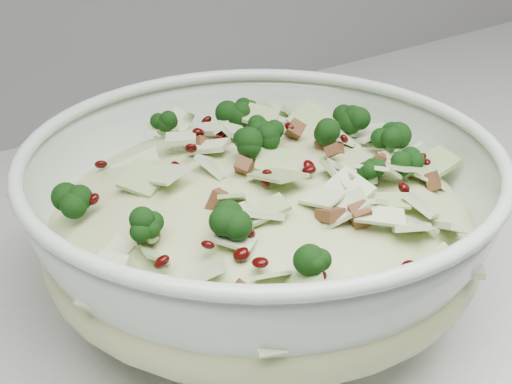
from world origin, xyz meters
The scene contains 2 objects.
mixing_bowl centered at (-0.24, 1.60, 0.97)m, with size 0.39×0.39×0.13m.
salad centered at (-0.24, 1.60, 0.99)m, with size 0.40×0.40×0.13m.
Camera 1 is at (-0.49, 1.27, 1.21)m, focal length 50.00 mm.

